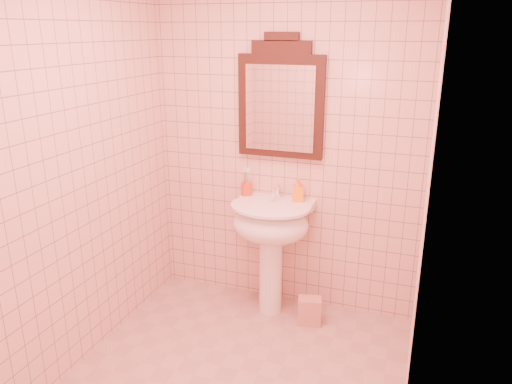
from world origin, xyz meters
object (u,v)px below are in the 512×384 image
at_px(pedestal_sink, 271,231).
at_px(soap_dispenser, 298,190).
at_px(mirror, 281,101).
at_px(towel, 309,311).
at_px(toothbrush_cup, 247,188).

height_order(pedestal_sink, soap_dispenser, soap_dispenser).
height_order(mirror, towel, mirror).
xyz_separation_m(soap_dispenser, towel, (0.16, -0.21, -0.85)).
xyz_separation_m(toothbrush_cup, soap_dispenser, (0.40, -0.01, 0.03)).
distance_m(pedestal_sink, mirror, 0.93).
height_order(pedestal_sink, mirror, mirror).
xyz_separation_m(pedestal_sink, towel, (0.32, -0.07, -0.56)).
bearing_deg(toothbrush_cup, mirror, 12.88).
height_order(pedestal_sink, towel, pedestal_sink).
bearing_deg(towel, mirror, 140.27).
xyz_separation_m(pedestal_sink, mirror, (-0.00, 0.20, 0.91)).
relative_size(toothbrush_cup, soap_dispenser, 1.06).
relative_size(pedestal_sink, towel, 4.23).
bearing_deg(mirror, toothbrush_cup, -167.12).
distance_m(mirror, towel, 1.53).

